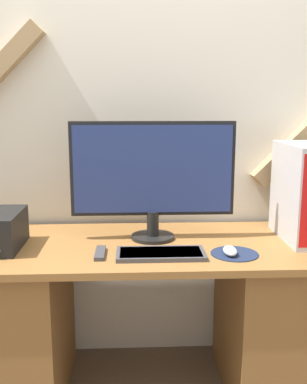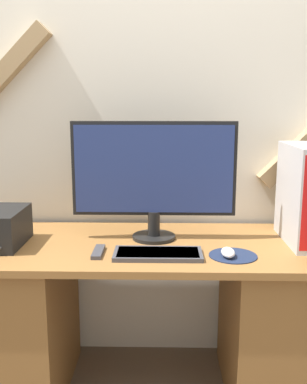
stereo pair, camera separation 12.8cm
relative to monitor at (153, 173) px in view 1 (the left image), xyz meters
name	(u,v)px [view 1 (the left image)]	position (x,y,z in m)	size (l,w,h in m)	color
wall_back	(143,100)	(-0.03, 0.32, 0.32)	(6.40, 0.13, 2.70)	silver
desk	(146,316)	(-0.03, -0.08, -0.65)	(1.74, 0.68, 0.73)	brown
monitor	(153,173)	(0.00, 0.00, 0.00)	(0.74, 0.20, 0.53)	black
keyboard	(161,254)	(0.02, -0.24, -0.29)	(0.36, 0.16, 0.02)	#3D3D42
mousepad	(235,254)	(0.33, -0.23, -0.30)	(0.20, 0.20, 0.00)	#19233D
mouse	(230,251)	(0.30, -0.25, -0.28)	(0.05, 0.10, 0.03)	silver
computer_tower	(303,192)	(0.67, -0.04, -0.08)	(0.17, 0.39, 0.44)	#B2B2B7
remote_control	(100,253)	(-0.23, -0.22, -0.29)	(0.04, 0.16, 0.02)	#38383D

